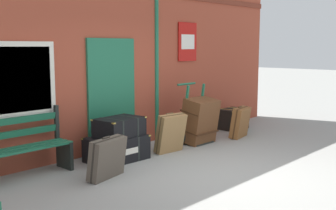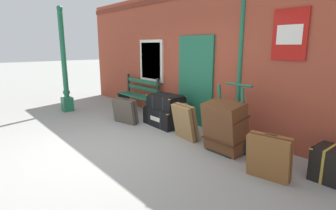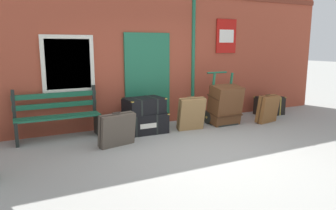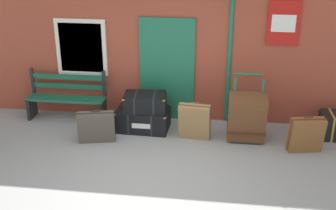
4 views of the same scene
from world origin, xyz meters
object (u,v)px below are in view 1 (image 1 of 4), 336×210
steamer_trunk_base (117,148)px  porters_trolley (193,129)px  suitcase_slate (171,133)px  corner_trunk (233,119)px  suitcase_charcoal (240,122)px  platform_bench (18,149)px  large_brown_trunk (200,121)px  steamer_trunk_middle (119,127)px  suitcase_beige (107,158)px

steamer_trunk_base → porters_trolley: (1.98, -0.08, 0.06)m
suitcase_slate → corner_trunk: size_ratio=1.07×
suitcase_charcoal → corner_trunk: 0.97m
suitcase_slate → corner_trunk: 2.73m
porters_trolley → corner_trunk: 1.75m
platform_bench → corner_trunk: (5.36, -0.20, -0.20)m
steamer_trunk_base → large_brown_trunk: large_brown_trunk is taller
platform_bench → steamer_trunk_middle: (1.69, -0.33, 0.14)m
corner_trunk → suitcase_beige: bearing=-170.2°
steamer_trunk_base → steamer_trunk_middle: (0.05, -0.02, 0.37)m
steamer_trunk_base → porters_trolley: porters_trolley is taller
steamer_trunk_middle → suitcase_slate: bearing=-17.1°
porters_trolley → steamer_trunk_middle: bearing=178.3°
large_brown_trunk → suitcase_slate: (-0.95, -0.07, -0.11)m
large_brown_trunk → porters_trolley: bearing=90.0°
porters_trolley → suitcase_slate: size_ratio=1.63×
corner_trunk → steamer_trunk_base: bearing=-178.3°
steamer_trunk_base → corner_trunk: bearing=1.7°
steamer_trunk_middle → suitcase_beige: steamer_trunk_middle is taller
platform_bench → steamer_trunk_middle: bearing=-11.1°
platform_bench → steamer_trunk_base: bearing=-10.8°
steamer_trunk_base → suitcase_slate: (1.03, -0.32, 0.15)m
steamer_trunk_middle → corner_trunk: 3.69m
steamer_trunk_middle → platform_bench: bearing=168.9°
porters_trolley → suitcase_charcoal: (1.03, -0.47, 0.06)m
platform_bench → suitcase_slate: platform_bench is taller
platform_bench → porters_trolley: bearing=-6.2°
porters_trolley → corner_trunk: (1.74, 0.19, -0.03)m
platform_bench → corner_trunk: platform_bench is taller
porters_trolley → suitcase_slate: bearing=-165.7°
suitcase_slate → suitcase_beige: size_ratio=1.04×
porters_trolley → suitcase_beige: size_ratio=1.69×
porters_trolley → large_brown_trunk: 0.26m
platform_bench → suitcase_charcoal: platform_bench is taller
steamer_trunk_middle → porters_trolley: porters_trolley is taller
large_brown_trunk → suitcase_charcoal: large_brown_trunk is taller
suitcase_beige → steamer_trunk_middle: bearing=38.7°
suitcase_charcoal → corner_trunk: (0.70, 0.66, -0.09)m
suitcase_slate → suitcase_beige: bearing=-169.2°
steamer_trunk_middle → corner_trunk: steamer_trunk_middle is taller
steamer_trunk_base → suitcase_beige: bearing=-138.7°
steamer_trunk_base → suitcase_charcoal: size_ratio=1.52×
steamer_trunk_middle → suitcase_charcoal: steamer_trunk_middle is taller
platform_bench → suitcase_beige: size_ratio=2.23×
steamer_trunk_middle → large_brown_trunk: size_ratio=0.91×
platform_bench → suitcase_slate: size_ratio=2.16×
corner_trunk → porters_trolley: bearing=-173.8°
porters_trolley → corner_trunk: bearing=6.2°
steamer_trunk_middle → suitcase_beige: size_ratio=1.19×
suitcase_charcoal → suitcase_beige: (-3.77, -0.12, -0.02)m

